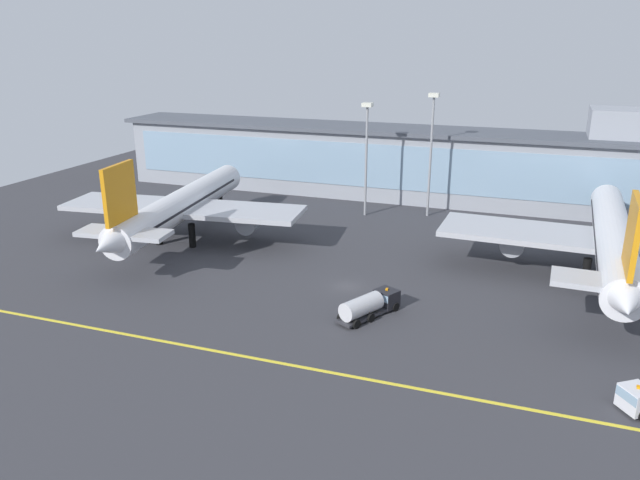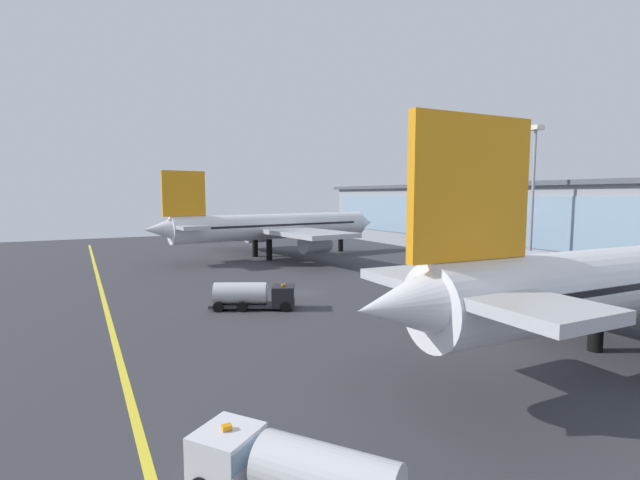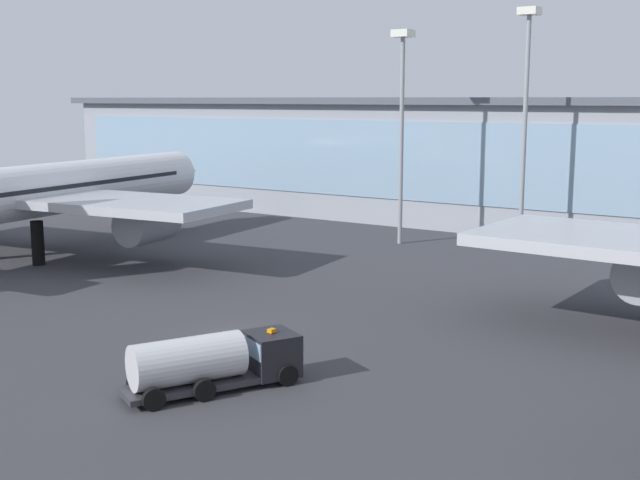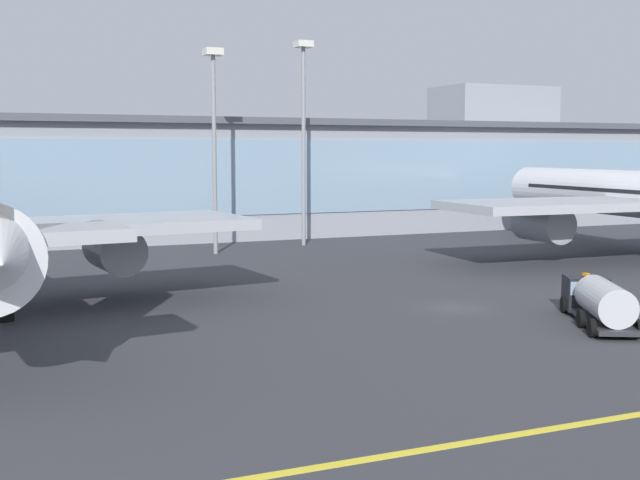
% 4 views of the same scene
% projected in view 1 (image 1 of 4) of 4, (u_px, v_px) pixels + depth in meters
% --- Properties ---
extents(ground_plane, '(182.07, 182.07, 0.00)m').
position_uv_depth(ground_plane, '(347.00, 286.00, 83.13)').
color(ground_plane, '#38383D').
extents(taxiway_centreline_stripe, '(145.65, 0.50, 0.01)m').
position_uv_depth(taxiway_centreline_stripe, '(284.00, 364.00, 63.49)').
color(taxiway_centreline_stripe, yellow).
rests_on(taxiway_centreline_stripe, ground).
extents(terminal_building, '(133.05, 14.00, 19.78)m').
position_uv_depth(terminal_building, '(428.00, 163.00, 124.85)').
color(terminal_building, '#9399A3').
rests_on(terminal_building, ground).
extents(airliner_near_left, '(40.87, 49.71, 16.35)m').
position_uv_depth(airliner_near_left, '(181.00, 206.00, 100.17)').
color(airliner_near_left, black).
rests_on(airliner_near_left, ground).
extents(airliner_near_right, '(47.00, 53.64, 16.54)m').
position_uv_depth(airliner_near_right, '(613.00, 240.00, 83.21)').
color(airliner_near_right, black).
rests_on(airliner_near_right, ground).
extents(fuel_tanker_truck, '(6.31, 9.15, 2.90)m').
position_uv_depth(fuel_tanker_truck, '(371.00, 304.00, 74.03)').
color(fuel_tanker_truck, black).
rests_on(fuel_tanker_truck, ground).
extents(apron_light_mast_west, '(1.80, 1.80, 22.78)m').
position_uv_depth(apron_light_mast_west, '(432.00, 137.00, 111.11)').
color(apron_light_mast_west, gray).
rests_on(apron_light_mast_west, ground).
extents(apron_light_mast_centre, '(1.80, 1.80, 21.02)m').
position_uv_depth(apron_light_mast_centre, '(367.00, 142.00, 111.89)').
color(apron_light_mast_centre, gray).
rests_on(apron_light_mast_centre, ground).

